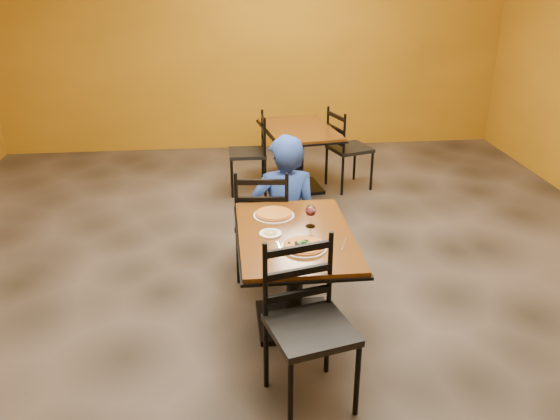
{
  "coord_description": "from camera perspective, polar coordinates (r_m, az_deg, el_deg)",
  "views": [
    {
      "loc": [
        -0.5,
        -4.17,
        2.55
      ],
      "look_at": [
        -0.09,
        -0.3,
        0.85
      ],
      "focal_mm": 37.34,
      "sensor_mm": 36.0,
      "label": 1
    }
  ],
  "objects": [
    {
      "name": "chair_second_right",
      "position": [
        6.92,
        6.84,
        5.98
      ],
      "size": [
        0.55,
        0.55,
        0.96
      ],
      "primitive_type": null,
      "rotation": [
        0.0,
        0.0,
        1.88
      ],
      "color": "black",
      "rests_on": "floor"
    },
    {
      "name": "table_second",
      "position": [
        6.79,
        1.88,
        6.44
      ],
      "size": [
        0.93,
        1.24,
        0.75
      ],
      "rotation": [
        0.0,
        0.0,
        0.15
      ],
      "color": "#5D2E0E",
      "rests_on": "floor"
    },
    {
      "name": "knife",
      "position": [
        4.0,
        6.29,
        -3.28
      ],
      "size": [
        0.09,
        0.2,
        0.0
      ],
      "primitive_type": "cube",
      "rotation": [
        0.0,
        0.0,
        -0.36
      ],
      "color": "silver",
      "rests_on": "table_main"
    },
    {
      "name": "wine_glass",
      "position": [
        4.2,
        3.02,
        -0.5
      ],
      "size": [
        0.08,
        0.08,
        0.18
      ],
      "primitive_type": null,
      "color": "white",
      "rests_on": "table_main"
    },
    {
      "name": "pizza_far",
      "position": [
        4.39,
        -0.62,
        -0.35
      ],
      "size": [
        0.28,
        0.28,
        0.02
      ],
      "primitive_type": "cylinder",
      "color": "orange",
      "rests_on": "plate_far"
    },
    {
      "name": "chair_main_far",
      "position": [
        4.95,
        -1.72,
        -0.97
      ],
      "size": [
        0.49,
        0.49,
        0.99
      ],
      "primitive_type": null,
      "rotation": [
        0.0,
        0.0,
        3.04
      ],
      "color": "black",
      "rests_on": "floor"
    },
    {
      "name": "floor",
      "position": [
        4.92,
        0.64,
        -7.67
      ],
      "size": [
        7.0,
        8.0,
        0.01
      ],
      "primitive_type": "cube",
      "color": "black",
      "rests_on": "ground"
    },
    {
      "name": "side_plate",
      "position": [
        4.11,
        -0.95,
        -2.31
      ],
      "size": [
        0.16,
        0.16,
        0.01
      ],
      "primitive_type": "cylinder",
      "color": "white",
      "rests_on": "table_main"
    },
    {
      "name": "pizza_main",
      "position": [
        3.91,
        2.37,
        -3.5
      ],
      "size": [
        0.28,
        0.28,
        0.02
      ],
      "primitive_type": "cylinder",
      "color": "#813009",
      "rests_on": "plate_main"
    },
    {
      "name": "diner",
      "position": [
        5.08,
        0.46,
        0.96
      ],
      "size": [
        0.6,
        0.4,
        1.19
      ],
      "primitive_type": "imported",
      "rotation": [
        0.0,
        0.0,
        3.15
      ],
      "color": "navy",
      "rests_on": "floor"
    },
    {
      "name": "fork",
      "position": [
        3.93,
        -0.06,
        -3.67
      ],
      "size": [
        0.03,
        0.19,
        0.0
      ],
      "primitive_type": "cube",
      "rotation": [
        0.0,
        0.0,
        0.06
      ],
      "color": "silver",
      "rests_on": "table_main"
    },
    {
      "name": "wall_back",
      "position": [
        8.26,
        -2.66,
        16.23
      ],
      "size": [
        7.0,
        0.01,
        3.0
      ],
      "primitive_type": "cube",
      "color": "#BC7814",
      "rests_on": "ground"
    },
    {
      "name": "table_main",
      "position": [
        4.21,
        1.47,
        -4.7
      ],
      "size": [
        0.83,
        1.23,
        0.75
      ],
      "color": "#5D2E0E",
      "rests_on": "floor"
    },
    {
      "name": "chair_second_left",
      "position": [
        6.76,
        -3.21,
        5.56
      ],
      "size": [
        0.42,
        0.42,
        0.93
      ],
      "primitive_type": null,
      "rotation": [
        0.0,
        0.0,
        -1.58
      ],
      "color": "black",
      "rests_on": "floor"
    },
    {
      "name": "plate_far",
      "position": [
        4.39,
        -0.62,
        -0.54
      ],
      "size": [
        0.31,
        0.31,
        0.01
      ],
      "primitive_type": "cylinder",
      "color": "white",
      "rests_on": "table_main"
    },
    {
      "name": "dip",
      "position": [
        4.11,
        -0.95,
        -2.2
      ],
      "size": [
        0.09,
        0.09,
        0.01
      ],
      "primitive_type": "cylinder",
      "color": "tan",
      "rests_on": "side_plate"
    },
    {
      "name": "chair_main_near",
      "position": [
        3.52,
        3.06,
        -11.71
      ],
      "size": [
        0.57,
        0.57,
        1.04
      ],
      "primitive_type": null,
      "rotation": [
        0.0,
        0.0,
        0.25
      ],
      "color": "black",
      "rests_on": "floor"
    },
    {
      "name": "plate_main",
      "position": [
        3.92,
        2.37,
        -3.71
      ],
      "size": [
        0.31,
        0.31,
        0.01
      ],
      "primitive_type": "cylinder",
      "color": "white",
      "rests_on": "table_main"
    }
  ]
}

